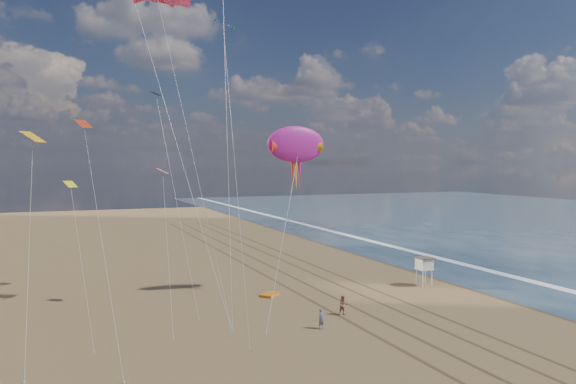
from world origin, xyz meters
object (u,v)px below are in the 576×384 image
object	(u,v)px
lifeguard_stand	(424,264)
grounded_kite	(270,295)
show_kite	(296,145)
kite_flyer_a	(321,319)
kite_flyer_b	(343,305)

from	to	relation	value
lifeguard_stand	grounded_kite	distance (m)	15.84
show_kite	kite_flyer_a	size ratio (longest dim) A/B	12.22
kite_flyer_a	kite_flyer_b	size ratio (longest dim) A/B	0.94
grounded_kite	kite_flyer_a	size ratio (longest dim) A/B	1.31
kite_flyer_b	show_kite	bearing A→B (deg)	100.72
show_kite	grounded_kite	bearing A→B (deg)	178.85
grounded_kite	show_kite	xyz separation A→B (m)	(2.60, -0.05, 13.73)
show_kite	kite_flyer_b	bearing A→B (deg)	-86.04
kite_flyer_a	kite_flyer_b	xyz separation A→B (m)	(3.23, 2.67, 0.05)
lifeguard_stand	grounded_kite	world-z (taller)	lifeguard_stand
kite_flyer_a	kite_flyer_b	distance (m)	4.19
kite_flyer_a	show_kite	bearing A→B (deg)	57.00
lifeguard_stand	show_kite	xyz separation A→B (m)	(-12.98, 1.91, 11.65)
lifeguard_stand	show_kite	size ratio (longest dim) A/B	0.16
grounded_kite	kite_flyer_b	bearing A→B (deg)	-110.82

